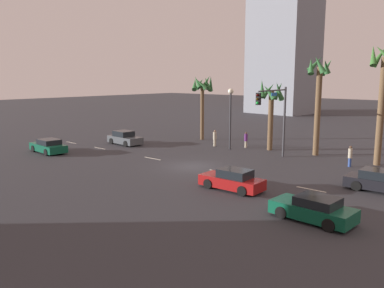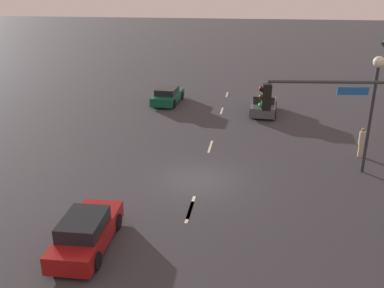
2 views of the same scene
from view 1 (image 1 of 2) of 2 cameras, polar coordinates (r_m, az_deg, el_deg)
The scene contains 22 objects.
ground_plane at distance 32.28m, azimuth 0.12°, elevation -3.25°, with size 220.00×220.00×0.00m, color #333338.
lane_stripe_0 at distance 45.97m, azimuth -17.00°, elevation 0.20°, with size 1.86×0.14×0.01m, color silver.
lane_stripe_1 at distance 41.60m, azimuth -13.15°, elevation -0.58°, with size 1.84×0.14×0.01m, color silver.
lane_stripe_2 at distance 35.56m, azimuth -5.71°, elevation -2.09°, with size 2.07×0.14×0.01m, color silver.
lane_stripe_3 at distance 30.55m, azimuth 4.11°, elevation -4.00°, with size 2.09×0.14×0.01m, color silver.
lane_stripe_4 at distance 30.30m, azimuth 4.74°, elevation -4.12°, with size 1.90×0.14×0.01m, color silver.
lane_stripe_5 at distance 26.89m, azimuth 16.80°, elevation -6.29°, with size 2.02×0.14×0.01m, color silver.
car_0 at distance 43.37m, azimuth -9.68°, elevation 0.82°, with size 4.24×2.08×1.45m.
car_1 at distance 21.12m, azimuth 17.13°, elevation -8.96°, with size 4.20×2.09×1.29m.
car_2 at distance 25.69m, azimuth 5.83°, elevation -5.20°, with size 4.26×1.90×1.37m.
car_3 at distance 40.46m, azimuth -19.98°, elevation -0.31°, with size 4.51×2.13×1.33m.
car_4 at distance 27.95m, azimuth 25.73°, elevation -4.92°, with size 4.57×2.08×1.35m.
traffic_signal at distance 34.70m, azimuth 12.01°, elevation 4.71°, with size 0.90×5.85×6.34m.
streetlamp at distance 39.61m, azimuth 5.57°, elevation 5.34°, with size 0.56×0.56×6.09m.
pedestrian_0 at distance 41.58m, azimuth 3.31°, elevation 0.90°, with size 0.48×0.48×1.73m.
pedestrian_1 at distance 34.43m, azimuth 21.83°, elevation -1.58°, with size 0.46×0.46×1.72m.
pedestrian_2 at distance 41.10m, azimuth 7.78°, elevation 0.66°, with size 0.41×0.41×1.63m.
palm_tree_0 at distance 38.10m, azimuth 17.77°, elevation 7.69°, with size 2.49×2.54×9.21m.
palm_tree_1 at distance 35.55m, azimuth 25.86°, elevation 7.93°, with size 2.64×2.67×9.81m.
palm_tree_2 at distance 45.66m, azimuth 1.51°, elevation 7.71°, with size 2.83×2.71×7.47m.
palm_tree_3 at distance 39.69m, azimuth 11.33°, elevation 6.03°, with size 2.70×2.57×7.04m.
building_1 at distance 83.50m, azimuth 13.20°, elevation 15.93°, with size 11.61×10.31×33.51m, color gray.
Camera 1 is at (20.75, -23.67, 7.17)m, focal length 37.01 mm.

